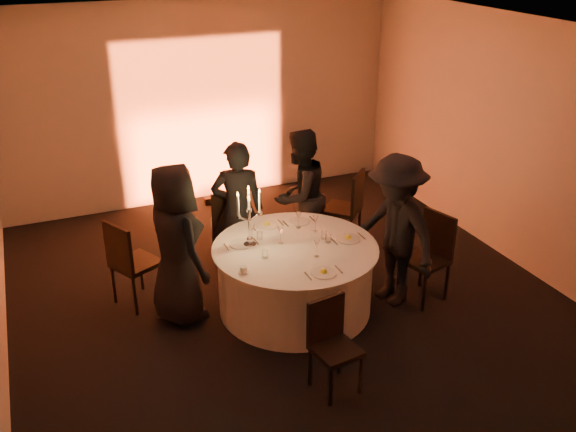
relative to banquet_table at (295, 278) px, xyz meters
name	(u,v)px	position (x,y,z in m)	size (l,w,h in m)	color
floor	(295,307)	(0.00, 0.00, -0.38)	(7.00, 7.00, 0.00)	black
ceiling	(296,34)	(0.00, 0.00, 2.62)	(7.00, 7.00, 0.00)	white
wall_back	(202,103)	(0.00, 3.50, 1.12)	(7.00, 7.00, 0.00)	beige
wall_front	(540,394)	(0.00, -3.50, 1.12)	(7.00, 7.00, 0.00)	beige
wall_right	(526,147)	(3.00, 0.00, 1.12)	(7.00, 7.00, 0.00)	beige
uplighter_fixture	(212,200)	(0.00, 3.20, -0.33)	(0.25, 0.12, 0.10)	black
banquet_table	(295,278)	(0.00, 0.00, 0.00)	(1.80, 1.80, 0.77)	black
chair_left	(129,259)	(-1.66, 0.77, 0.20)	(0.61, 0.61, 1.03)	black
chair_back_left	(229,222)	(-0.33, 1.32, 0.17)	(0.51, 0.51, 0.98)	black
chair_back_right	(349,204)	(1.28, 1.18, 0.19)	(0.63, 0.63, 1.02)	black
chair_right	(430,251)	(1.50, -0.35, 0.19)	(0.55, 0.55, 1.02)	black
chair_front	(331,340)	(-0.22, -1.33, 0.12)	(0.44, 0.44, 0.89)	black
guest_left	(176,244)	(-1.21, 0.34, 0.50)	(0.86, 0.56, 1.76)	black
guest_back_left	(238,210)	(-0.31, 0.98, 0.47)	(0.62, 0.41, 1.70)	black
guest_back_right	(300,196)	(0.54, 1.10, 0.46)	(0.83, 0.64, 1.70)	black
guest_right	(395,231)	(1.08, -0.26, 0.49)	(1.13, 0.65, 1.75)	black
plate_left	(241,244)	(-0.52, 0.28, 0.39)	(0.36, 0.26, 0.01)	white
plate_back_left	(267,224)	(-0.09, 0.61, 0.40)	(0.35, 0.26, 0.08)	white
plate_back_right	(299,221)	(0.29, 0.56, 0.39)	(0.36, 0.24, 0.01)	white
plate_right	(348,238)	(0.61, -0.06, 0.40)	(0.36, 0.27, 0.08)	white
plate_front	(324,272)	(0.03, -0.64, 0.40)	(0.36, 0.26, 0.08)	white
coffee_cup	(244,270)	(-0.70, -0.31, 0.42)	(0.11, 0.11, 0.07)	white
candelabra	(249,225)	(-0.44, 0.22, 0.63)	(0.30, 0.14, 0.71)	white
wine_glass_a	(316,220)	(0.36, 0.26, 0.52)	(0.07, 0.07, 0.19)	silver
wine_glass_b	(281,232)	(-0.11, 0.14, 0.52)	(0.07, 0.07, 0.19)	silver
wine_glass_c	(299,217)	(0.22, 0.42, 0.52)	(0.07, 0.07, 0.19)	silver
wine_glass_d	(317,245)	(0.12, -0.29, 0.52)	(0.07, 0.07, 0.19)	silver
wine_glass_e	(252,229)	(-0.37, 0.33, 0.52)	(0.07, 0.07, 0.19)	silver
tumbler_a	(260,236)	(-0.29, 0.32, 0.43)	(0.07, 0.07, 0.09)	silver
tumbler_b	(324,235)	(0.37, 0.06, 0.43)	(0.07, 0.07, 0.09)	silver
tumbler_c	(328,238)	(0.38, -0.04, 0.43)	(0.07, 0.07, 0.09)	silver
tumbler_d	(265,254)	(-0.39, -0.11, 0.43)	(0.07, 0.07, 0.09)	silver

